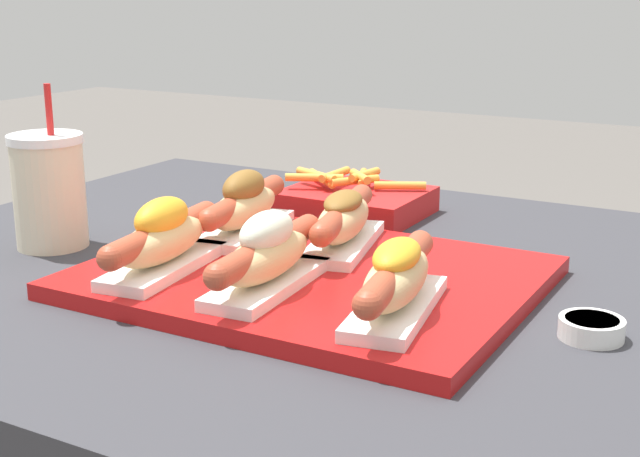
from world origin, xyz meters
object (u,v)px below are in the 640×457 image
(hot_dog_1, at_px, (267,255))
(hot_dog_2, at_px, (396,279))
(sauce_bowl, at_px, (591,327))
(hot_dog_0, at_px, (163,239))
(hot_dog_3, at_px, (244,206))
(hot_dog_4, at_px, (343,220))
(drink_cup, at_px, (49,191))
(serving_tray, at_px, (311,278))
(fries_basket, at_px, (355,200))

(hot_dog_1, relative_size, hot_dog_2, 1.01)
(sauce_bowl, bearing_deg, hot_dog_2, -155.58)
(hot_dog_0, bearing_deg, hot_dog_3, 91.74)
(hot_dog_4, relative_size, drink_cup, 1.05)
(hot_dog_3, distance_m, drink_cup, 0.24)
(hot_dog_0, xyz_separation_m, drink_cup, (-0.21, 0.05, 0.02))
(serving_tray, distance_m, hot_dog_4, 0.10)
(hot_dog_3, relative_size, hot_dog_4, 1.01)
(hot_dog_2, relative_size, hot_dog_3, 1.00)
(drink_cup, height_order, fries_basket, drink_cup)
(serving_tray, height_order, hot_dog_0, hot_dog_0)
(hot_dog_3, distance_m, sauce_bowl, 0.44)
(sauce_bowl, distance_m, drink_cup, 0.64)
(hot_dog_0, xyz_separation_m, sauce_bowl, (0.42, 0.08, -0.04))
(hot_dog_0, relative_size, fries_basket, 1.14)
(hot_dog_0, bearing_deg, hot_dog_1, 2.34)
(drink_cup, bearing_deg, hot_dog_2, -5.71)
(hot_dog_4, relative_size, sauce_bowl, 3.53)
(hot_dog_1, distance_m, drink_cup, 0.34)
(serving_tray, height_order, hot_dog_1, hot_dog_1)
(sauce_bowl, bearing_deg, hot_dog_0, -169.59)
(hot_dog_4, bearing_deg, hot_dog_3, -176.87)
(hot_dog_2, xyz_separation_m, fries_basket, (-0.23, 0.37, -0.03))
(hot_dog_1, relative_size, hot_dog_4, 1.02)
(serving_tray, xyz_separation_m, sauce_bowl, (0.29, -0.00, 0.00))
(hot_dog_3, xyz_separation_m, fries_basket, (0.04, 0.21, -0.03))
(hot_dog_1, height_order, hot_dog_3, same)
(hot_dog_2, height_order, hot_dog_4, hot_dog_2)
(hot_dog_0, height_order, fries_basket, hot_dog_0)
(hot_dog_1, relative_size, sauce_bowl, 3.61)
(serving_tray, relative_size, drink_cup, 2.30)
(serving_tray, height_order, hot_dog_3, hot_dog_3)
(serving_tray, bearing_deg, sauce_bowl, -0.35)
(hot_dog_2, bearing_deg, hot_dog_0, -178.88)
(sauce_bowl, relative_size, fries_basket, 0.32)
(serving_tray, height_order, hot_dog_2, hot_dog_2)
(hot_dog_1, xyz_separation_m, hot_dog_2, (0.14, 0.00, -0.00))
(hot_dog_0, bearing_deg, drink_cup, 166.13)
(hot_dog_1, xyz_separation_m, sauce_bowl, (0.30, 0.07, -0.04))
(hot_dog_2, distance_m, hot_dog_4, 0.21)
(hot_dog_2, xyz_separation_m, sauce_bowl, (0.16, 0.07, -0.04))
(hot_dog_2, xyz_separation_m, hot_dog_4, (-0.14, 0.16, -0.00))
(hot_dog_1, bearing_deg, drink_cup, 171.98)
(hot_dog_2, relative_size, fries_basket, 1.13)
(sauce_bowl, bearing_deg, hot_dog_3, 169.41)
(hot_dog_0, xyz_separation_m, fries_basket, (0.04, 0.37, -0.03))
(drink_cup, bearing_deg, fries_basket, 51.77)
(hot_dog_0, distance_m, hot_dog_2, 0.26)
(hot_dog_3, distance_m, fries_basket, 0.22)
(fries_basket, bearing_deg, hot_dog_0, -95.44)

